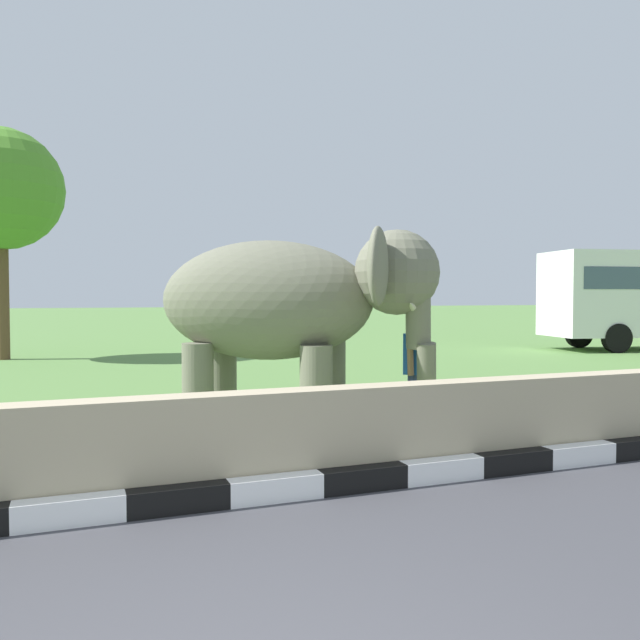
% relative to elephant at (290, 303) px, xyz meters
% --- Properties ---
extents(striped_curb, '(16.20, 0.20, 0.24)m').
position_rel_elephant_xyz_m(striped_curb, '(-2.47, -2.93, -1.71)').
color(striped_curb, white).
rests_on(striped_curb, ground_plane).
extents(barrier_parapet, '(28.00, 0.36, 1.00)m').
position_rel_elephant_xyz_m(barrier_parapet, '(-0.12, -2.63, -1.33)').
color(barrier_parapet, tan).
rests_on(barrier_parapet, ground_plane).
extents(elephant, '(3.95, 3.59, 2.83)m').
position_rel_elephant_xyz_m(elephant, '(0.00, 0.00, 0.00)').
color(elephant, '#6C6C59').
rests_on(elephant, ground_plane).
extents(person_handler, '(0.53, 0.56, 1.66)m').
position_rel_elephant_xyz_m(person_handler, '(1.69, -0.56, -0.90)').
color(person_handler, navy).
rests_on(person_handler, ground_plane).
extents(tree_distant, '(3.66, 3.66, 6.99)m').
position_rel_elephant_xyz_m(tree_distant, '(-4.87, 13.01, 3.29)').
color(tree_distant, brown).
rests_on(tree_distant, ground_plane).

